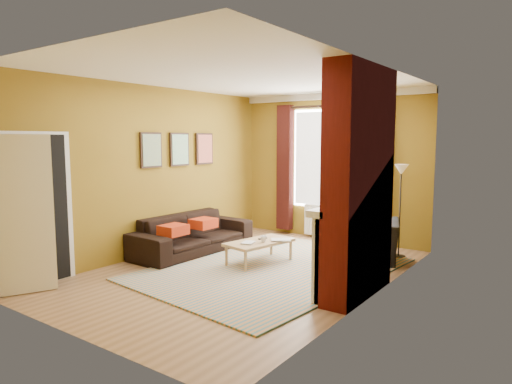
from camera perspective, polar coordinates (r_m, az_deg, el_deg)
ground at (r=6.78m, az=-1.25°, el=-9.90°), size 5.50×5.50×0.00m
room_walls at (r=6.40m, az=4.77°, el=1.73°), size 3.82×5.54×2.83m
striped_rug at (r=6.88m, az=2.04°, el=-9.56°), size 3.16×4.11×0.02m
sofa at (r=7.88m, az=-7.90°, el=-5.18°), size 0.93×2.25×0.65m
armchair at (r=7.43m, az=13.35°, el=-5.94°), size 1.28×1.20×0.67m
coffee_table at (r=7.11m, az=0.42°, el=-6.43°), size 0.73×1.16×0.36m
wicker_stool at (r=8.31m, az=12.63°, el=-5.43°), size 0.45×0.45×0.43m
floor_lamp at (r=7.71m, az=17.66°, el=0.93°), size 0.27×0.27×1.53m
book_a at (r=6.97m, az=-1.65°, el=-6.29°), size 0.23×0.27×0.02m
book_b at (r=7.24m, az=3.07°, el=-5.80°), size 0.37×0.35×0.02m
mug at (r=7.01m, az=0.97°, el=-5.90°), size 0.11×0.11×0.09m
tv_remote at (r=7.23m, az=0.84°, el=-5.83°), size 0.09×0.15×0.02m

